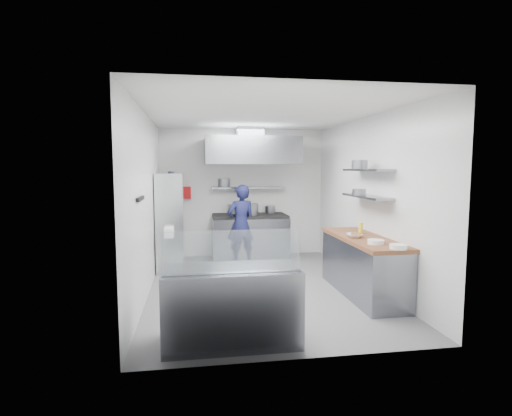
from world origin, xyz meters
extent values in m
plane|color=#59595B|center=(0.00, 0.00, 0.00)|extent=(5.00, 5.00, 0.00)
plane|color=silver|center=(0.00, 0.00, 2.80)|extent=(5.00, 5.00, 0.00)
cube|color=white|center=(0.00, 2.50, 1.40)|extent=(3.60, 2.80, 0.02)
cube|color=white|center=(0.00, -2.50, 1.40)|extent=(3.60, 2.80, 0.02)
cube|color=white|center=(-1.80, 0.00, 1.40)|extent=(2.80, 5.00, 0.02)
cube|color=white|center=(1.80, 0.00, 1.40)|extent=(2.80, 5.00, 0.02)
cube|color=gray|center=(0.10, 2.10, 0.45)|extent=(1.60, 0.80, 0.90)
cube|color=black|center=(0.10, 2.10, 0.93)|extent=(1.57, 0.78, 0.06)
cylinder|color=slate|center=(-0.18, 2.36, 1.06)|extent=(0.31, 0.31, 0.20)
cylinder|color=slate|center=(0.09, 1.99, 1.08)|extent=(0.34, 0.34, 0.24)
cylinder|color=slate|center=(0.58, 2.31, 1.04)|extent=(0.23, 0.23, 0.16)
cube|color=gray|center=(0.10, 2.34, 1.52)|extent=(1.60, 0.30, 0.04)
cylinder|color=slate|center=(-0.42, 2.53, 1.63)|extent=(0.27, 0.27, 0.18)
cube|color=gray|center=(0.10, 1.93, 2.30)|extent=(1.90, 1.15, 0.55)
cube|color=slate|center=(0.10, 2.15, 2.68)|extent=(0.55, 0.55, 0.24)
cube|color=red|center=(-1.25, 2.44, 1.42)|extent=(0.22, 0.10, 0.26)
imported|color=#14173C|center=(-0.14, 1.69, 0.81)|extent=(0.67, 0.53, 1.62)
cube|color=silver|center=(-1.53, 1.45, 0.93)|extent=(0.50, 0.90, 1.85)
cube|color=white|center=(-1.53, 0.90, 0.80)|extent=(0.16, 0.20, 0.18)
cube|color=yellow|center=(-1.53, 1.37, 1.30)|extent=(0.14, 0.18, 0.16)
cylinder|color=black|center=(-1.48, 1.15, 1.80)|extent=(0.12, 0.12, 0.18)
cube|color=black|center=(-1.78, -0.90, 1.55)|extent=(0.04, 0.55, 0.05)
cube|color=gray|center=(1.48, -0.60, 0.42)|extent=(0.62, 2.00, 0.84)
cube|color=brown|center=(1.48, -0.60, 0.87)|extent=(0.65, 2.04, 0.06)
cylinder|color=white|center=(1.55, -1.53, 0.93)|extent=(0.22, 0.22, 0.06)
cylinder|color=white|center=(1.41, -1.16, 0.93)|extent=(0.23, 0.23, 0.06)
cylinder|color=#B36B32|center=(1.36, -0.59, 0.93)|extent=(0.16, 0.16, 0.06)
cylinder|color=yellow|center=(1.56, -0.29, 0.99)|extent=(0.06, 0.06, 0.18)
imported|color=white|center=(1.32, -0.61, 0.93)|extent=(0.28, 0.28, 0.06)
cube|color=gray|center=(1.64, -0.30, 1.50)|extent=(0.30, 1.30, 0.04)
cube|color=gray|center=(1.64, -0.30, 1.92)|extent=(0.30, 1.30, 0.04)
cylinder|color=slate|center=(1.51, -0.31, 1.57)|extent=(0.22, 0.22, 0.10)
cylinder|color=slate|center=(1.54, -0.24, 2.01)|extent=(0.25, 0.25, 0.14)
cube|color=gray|center=(-0.69, -2.00, 0.42)|extent=(1.50, 0.70, 0.85)
cube|color=silver|center=(-0.69, -2.12, 1.07)|extent=(1.47, 0.19, 0.42)
camera|label=1|loc=(-1.08, -6.30, 1.95)|focal=28.00mm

